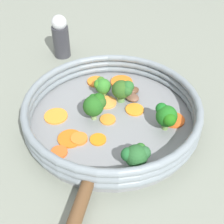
% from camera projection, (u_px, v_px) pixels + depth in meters
% --- Properties ---
extents(ground_plane, '(4.00, 4.00, 0.00)m').
position_uv_depth(ground_plane, '(112.00, 123.00, 0.61)').
color(ground_plane, gray).
extents(skillet, '(0.32, 0.32, 0.01)m').
position_uv_depth(skillet, '(112.00, 120.00, 0.60)').
color(skillet, gray).
rests_on(skillet, ground_plane).
extents(skillet_rim_wall, '(0.33, 0.33, 0.04)m').
position_uv_depth(skillet_rim_wall, '(112.00, 109.00, 0.58)').
color(skillet_rim_wall, gray).
rests_on(skillet_rim_wall, skillet).
extents(skillet_rivet_left, '(0.01, 0.01, 0.01)m').
position_uv_depth(skillet_rivet_left, '(69.00, 174.00, 0.49)').
color(skillet_rivet_left, gray).
rests_on(skillet_rivet_left, skillet).
extents(skillet_rivet_right, '(0.01, 0.01, 0.01)m').
position_uv_depth(skillet_rivet_right, '(112.00, 183.00, 0.48)').
color(skillet_rivet_right, gray).
rests_on(skillet_rivet_right, skillet).
extents(carrot_slice_0, '(0.04, 0.04, 0.00)m').
position_uv_depth(carrot_slice_0, '(109.00, 121.00, 0.59)').
color(carrot_slice_0, orange).
rests_on(carrot_slice_0, skillet).
extents(carrot_slice_1, '(0.07, 0.07, 0.01)m').
position_uv_depth(carrot_slice_1, '(122.00, 82.00, 0.68)').
color(carrot_slice_1, orange).
rests_on(carrot_slice_1, skillet).
extents(carrot_slice_2, '(0.03, 0.03, 0.00)m').
position_uv_depth(carrot_slice_2, '(98.00, 139.00, 0.55)').
color(carrot_slice_2, orange).
rests_on(carrot_slice_2, skillet).
extents(carrot_slice_3, '(0.05, 0.05, 0.00)m').
position_uv_depth(carrot_slice_3, '(135.00, 110.00, 0.61)').
color(carrot_slice_3, orange).
rests_on(carrot_slice_3, skillet).
extents(carrot_slice_4, '(0.04, 0.04, 0.01)m').
position_uv_depth(carrot_slice_4, '(79.00, 139.00, 0.55)').
color(carrot_slice_4, orange).
rests_on(carrot_slice_4, skillet).
extents(carrot_slice_5, '(0.05, 0.05, 0.00)m').
position_uv_depth(carrot_slice_5, '(174.00, 120.00, 0.59)').
color(carrot_slice_5, orange).
rests_on(carrot_slice_5, skillet).
extents(carrot_slice_6, '(0.05, 0.05, 0.00)m').
position_uv_depth(carrot_slice_6, '(69.00, 138.00, 0.55)').
color(carrot_slice_6, orange).
rests_on(carrot_slice_6, skillet).
extents(carrot_slice_7, '(0.05, 0.05, 0.00)m').
position_uv_depth(carrot_slice_7, '(56.00, 116.00, 0.60)').
color(carrot_slice_7, orange).
rests_on(carrot_slice_7, skillet).
extents(carrot_slice_8, '(0.04, 0.04, 0.00)m').
position_uv_depth(carrot_slice_8, '(59.00, 152.00, 0.53)').
color(carrot_slice_8, '#DD5D22').
rests_on(carrot_slice_8, skillet).
extents(carrot_slice_9, '(0.05, 0.05, 0.00)m').
position_uv_depth(carrot_slice_9, '(96.00, 82.00, 0.68)').
color(carrot_slice_9, orange).
rests_on(carrot_slice_9, skillet).
extents(carrot_slice_10, '(0.05, 0.05, 0.00)m').
position_uv_depth(carrot_slice_10, '(107.00, 102.00, 0.63)').
color(carrot_slice_10, '#F99741').
rests_on(carrot_slice_10, skillet).
extents(broccoli_floret_0, '(0.04, 0.04, 0.05)m').
position_uv_depth(broccoli_floret_0, '(123.00, 89.00, 0.62)').
color(broccoli_floret_0, '#629651').
rests_on(broccoli_floret_0, skillet).
extents(broccoli_floret_1, '(0.05, 0.04, 0.05)m').
position_uv_depth(broccoli_floret_1, '(166.00, 116.00, 0.55)').
color(broccoli_floret_1, '#70954B').
rests_on(broccoli_floret_1, skillet).
extents(broccoli_floret_2, '(0.04, 0.05, 0.04)m').
position_uv_depth(broccoli_floret_2, '(136.00, 155.00, 0.49)').
color(broccoli_floret_2, '#7FAD62').
rests_on(broccoli_floret_2, skillet).
extents(broccoli_floret_3, '(0.04, 0.05, 0.05)m').
position_uv_depth(broccoli_floret_3, '(95.00, 104.00, 0.58)').
color(broccoli_floret_3, '#88A660').
rests_on(broccoli_floret_3, skillet).
extents(broccoli_floret_4, '(0.04, 0.03, 0.04)m').
position_uv_depth(broccoli_floret_4, '(102.00, 86.00, 0.64)').
color(broccoli_floret_4, olive).
rests_on(broccoli_floret_4, skillet).
extents(mushroom_piece_0, '(0.03, 0.03, 0.01)m').
position_uv_depth(mushroom_piece_0, '(133.00, 90.00, 0.65)').
color(mushroom_piece_0, brown).
rests_on(mushroom_piece_0, skillet).
extents(mushroom_piece_1, '(0.04, 0.03, 0.01)m').
position_uv_depth(mushroom_piece_1, '(132.00, 97.00, 0.64)').
color(mushroom_piece_1, brown).
rests_on(mushroom_piece_1, skillet).
extents(salt_shaker, '(0.04, 0.04, 0.11)m').
position_uv_depth(salt_shaker, '(61.00, 37.00, 0.76)').
color(salt_shaker, '#333338').
rests_on(salt_shaker, ground_plane).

